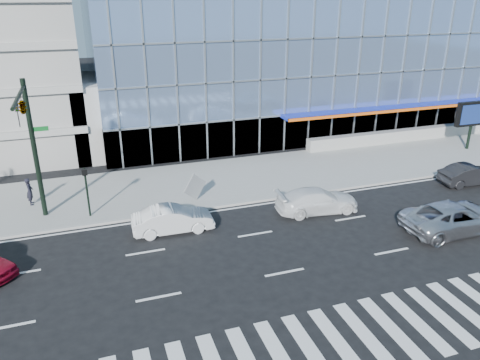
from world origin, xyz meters
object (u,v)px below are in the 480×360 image
object	(u,v)px
ped_signal_post	(86,185)
pedestrian	(30,191)
silver_suv	(454,217)
white_suv	(317,200)
marquee_sign	(473,115)
white_sedan	(173,219)
traffic_signal	(26,122)
dark_sedan	(470,175)
tilted_panel	(195,187)

from	to	relation	value
ped_signal_post	pedestrian	world-z (taller)	ped_signal_post
silver_suv	ped_signal_post	bearing A→B (deg)	66.74
silver_suv	white_suv	distance (m)	7.59
marquee_sign	white_suv	bearing A→B (deg)	-159.57
marquee_sign	white_sedan	size ratio (longest dim) A/B	0.90
silver_suv	pedestrian	world-z (taller)	pedestrian
white_suv	traffic_signal	bearing A→B (deg)	83.37
traffic_signal	pedestrian	size ratio (longest dim) A/B	4.65
traffic_signal	silver_suv	xyz separation A→B (m)	(21.54, -7.73, -5.34)
marquee_sign	pedestrian	bearing A→B (deg)	-179.74
dark_sedan	pedestrian	size ratio (longest dim) A/B	2.52
tilted_panel	pedestrian	bearing A→B (deg)	136.09
marquee_sign	white_sedan	xyz separation A→B (m)	(-26.19, -6.19, -2.33)
marquee_sign	tilted_panel	size ratio (longest dim) A/B	3.08
marquee_sign	silver_suv	xyz separation A→B (m)	(-11.46, -11.16, -2.24)
traffic_signal	dark_sedan	distance (m)	28.19
traffic_signal	pedestrian	world-z (taller)	traffic_signal
traffic_signal	dark_sedan	world-z (taller)	traffic_signal
white_suv	white_sedan	world-z (taller)	white_sedan
marquee_sign	white_suv	size ratio (longest dim) A/B	0.79
white_sedan	dark_sedan	distance (m)	20.73
silver_suv	white_sedan	xyz separation A→B (m)	(-14.73, 4.96, -0.09)
white_sedan	pedestrian	distance (m)	9.77
traffic_signal	silver_suv	distance (m)	23.50
white_sedan	silver_suv	bearing A→B (deg)	-106.83
dark_sedan	pedestrian	bearing A→B (deg)	82.19
white_suv	tilted_panel	size ratio (longest dim) A/B	3.88
traffic_signal	silver_suv	size ratio (longest dim) A/B	1.35
marquee_sign	white_sedan	distance (m)	27.01
ped_signal_post	white_suv	world-z (taller)	ped_signal_post
silver_suv	white_suv	size ratio (longest dim) A/B	1.18
marquee_sign	silver_suv	world-z (taller)	marquee_sign
white_sedan	tilted_panel	world-z (taller)	tilted_panel
traffic_signal	white_suv	size ratio (longest dim) A/B	1.59
traffic_signal	pedestrian	xyz separation A→B (m)	(-0.87, 3.27, -5.15)
silver_suv	white_sedan	bearing A→B (deg)	71.18
marquee_sign	pedestrian	distance (m)	33.93
pedestrian	white_suv	bearing A→B (deg)	-113.35
silver_suv	pedestrian	distance (m)	24.96
traffic_signal	white_sedan	size ratio (longest dim) A/B	1.79
traffic_signal	tilted_panel	bearing A→B (deg)	3.51
tilted_panel	ped_signal_post	bearing A→B (deg)	153.24
ped_signal_post	white_sedan	bearing A→B (deg)	-36.11
silver_suv	tilted_panel	xyz separation A→B (m)	(-12.66, 8.28, 0.24)
white_sedan	tilted_panel	xyz separation A→B (m)	(2.08, 3.31, 0.33)
traffic_signal	white_suv	distance (m)	16.75
ped_signal_post	tilted_panel	bearing A→B (deg)	1.53
traffic_signal	ped_signal_post	world-z (taller)	traffic_signal
white_suv	dark_sedan	xyz separation A→B (m)	(12.00, 0.47, -0.02)
marquee_sign	tilted_panel	distance (m)	24.37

